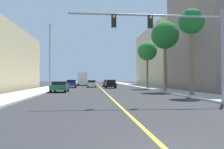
# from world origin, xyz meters

# --- Properties ---
(ground) EXTENTS (192.00, 192.00, 0.00)m
(ground) POSITION_xyz_m (0.00, 42.00, 0.00)
(ground) COLOR #2D2D30
(sidewalk_left) EXTENTS (3.94, 168.00, 0.15)m
(sidewalk_left) POSITION_xyz_m (-8.92, 42.00, 0.07)
(sidewalk_left) COLOR beige
(sidewalk_left) RESTS_ON ground
(sidewalk_right) EXTENTS (3.94, 168.00, 0.15)m
(sidewalk_right) POSITION_xyz_m (8.92, 42.00, 0.07)
(sidewalk_right) COLOR #B2ADA3
(sidewalk_right) RESTS_ON ground
(lane_marking_center) EXTENTS (0.16, 144.00, 0.01)m
(lane_marking_center) POSITION_xyz_m (0.00, 42.00, 0.00)
(lane_marking_center) COLOR yellow
(lane_marking_center) RESTS_ON ground
(building_right_far) EXTENTS (17.48, 25.88, 13.94)m
(building_right_far) POSITION_xyz_m (20.74, 50.64, 6.97)
(building_right_far) COLOR beige
(building_right_far) RESTS_ON ground
(traffic_signal_mast) EXTENTS (10.76, 0.36, 6.44)m
(traffic_signal_mast) POSITION_xyz_m (4.04, 10.59, 4.84)
(traffic_signal_mast) COLOR gray
(traffic_signal_mast) RESTS_ON sidewalk_right
(street_lamp) EXTENTS (0.56, 0.28, 9.10)m
(street_lamp) POSITION_xyz_m (-7.45, 27.48, 5.13)
(street_lamp) COLOR gray
(street_lamp) RESTS_ON sidewalk_left
(palm_near) EXTENTS (2.43, 2.43, 8.26)m
(palm_near) POSITION_xyz_m (7.77, 16.36, 6.95)
(palm_near) COLOR brown
(palm_near) RESTS_ON sidewalk_right
(palm_mid) EXTENTS (3.60, 3.60, 9.08)m
(palm_mid) POSITION_xyz_m (7.89, 24.48, 7.37)
(palm_mid) COLOR brown
(palm_mid) RESTS_ON sidewalk_right
(palm_far) EXTENTS (3.19, 3.19, 7.76)m
(palm_far) POSITION_xyz_m (7.59, 32.59, 6.26)
(palm_far) COLOR brown
(palm_far) RESTS_ON sidewalk_right
(car_green) EXTENTS (2.04, 3.90, 1.37)m
(car_green) POSITION_xyz_m (-5.73, 24.92, 0.73)
(car_green) COLOR #196638
(car_green) RESTS_ON ground
(car_white) EXTENTS (1.78, 4.48, 1.41)m
(car_white) POSITION_xyz_m (-1.61, 41.23, 0.73)
(car_white) COLOR white
(car_white) RESTS_ON ground
(car_blue) EXTENTS (2.01, 4.59, 1.49)m
(car_blue) POSITION_xyz_m (-5.51, 39.67, 0.77)
(car_blue) COLOR #1E389E
(car_blue) RESTS_ON ground
(car_red) EXTENTS (1.99, 4.25, 1.45)m
(car_red) POSITION_xyz_m (1.79, 43.96, 0.76)
(car_red) COLOR red
(car_red) RESTS_ON ground
(car_black) EXTENTS (1.91, 3.87, 1.51)m
(car_black) POSITION_xyz_m (1.80, 36.48, 0.77)
(car_black) COLOR black
(car_black) RESTS_ON ground
(delivery_truck) EXTENTS (2.58, 7.83, 3.29)m
(delivery_truck) POSITION_xyz_m (-3.87, 53.61, 1.73)
(delivery_truck) COLOR #194799
(delivery_truck) RESTS_ON ground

